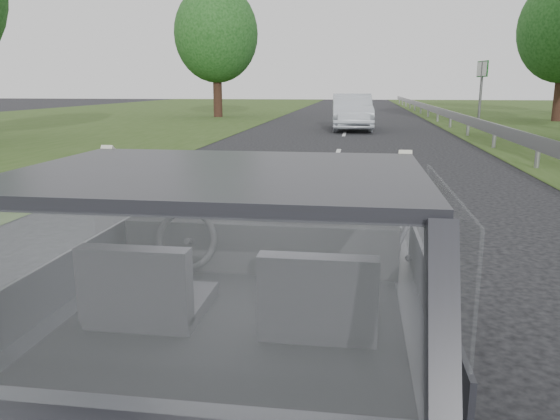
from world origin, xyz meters
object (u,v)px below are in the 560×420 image
(subject_car, at_px, (244,298))
(highway_sign, at_px, (481,94))
(other_car, at_px, (352,112))
(cat, at_px, (306,203))

(subject_car, distance_m, highway_sign, 23.21)
(other_car, height_order, highway_sign, highway_sign)
(highway_sign, bearing_deg, cat, -114.21)
(subject_car, relative_size, other_car, 0.91)
(subject_car, bearing_deg, cat, 67.51)
(cat, bearing_deg, subject_car, -122.93)
(other_car, bearing_deg, subject_car, -93.98)
(subject_car, height_order, cat, subject_car)
(cat, bearing_deg, highway_sign, 65.63)
(subject_car, bearing_deg, highway_sign, 75.83)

